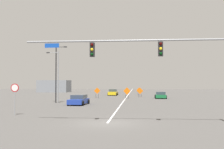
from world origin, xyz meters
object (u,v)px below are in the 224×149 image
street_lamp_near_left (57,74)px  construction_sign_median_near (127,91)px  construction_sign_left_lane (139,90)px  traffic_signal_assembly (157,55)px  car_green_distant (161,95)px  stop_sign (15,93)px  street_lamp_near_right (56,69)px  construction_sign_median_far (140,91)px  construction_sign_right_shoulder (97,91)px  car_blue_approaching (79,100)px  car_yellow_passing (113,93)px

street_lamp_near_left → construction_sign_median_near: 15.50m
street_lamp_near_left → construction_sign_left_lane: size_ratio=4.19×
traffic_signal_assembly → car_green_distant: 31.60m
stop_sign → street_lamp_near_right: size_ratio=0.34×
street_lamp_near_left → car_green_distant: street_lamp_near_left is taller
construction_sign_left_lane → car_green_distant: bearing=-71.9°
construction_sign_median_far → street_lamp_near_right: bearing=-126.9°
construction_sign_right_shoulder → construction_sign_median_near: size_ratio=0.96×
construction_sign_right_shoulder → car_blue_approaching: construction_sign_right_shoulder is taller
car_yellow_passing → construction_sign_median_far: bearing=-48.5°
street_lamp_near_right → construction_sign_right_shoulder: size_ratio=4.16×
street_lamp_near_left → construction_sign_median_far: size_ratio=3.86×
construction_sign_left_lane → construction_sign_median_near: 12.98m
construction_sign_right_shoulder → construction_sign_median_near: 5.84m
construction_sign_right_shoulder → construction_sign_median_far: bearing=25.4°
construction_sign_median_far → construction_sign_left_lane: (-0.15, 7.79, -0.09)m
stop_sign → car_yellow_passing: bearing=81.8°
construction_sign_right_shoulder → car_yellow_passing: (2.06, 10.82, -0.62)m
construction_sign_left_lane → car_yellow_passing: bearing=-171.8°
traffic_signal_assembly → stop_sign: (-12.53, 3.89, -2.98)m
construction_sign_median_near → car_green_distant: 6.31m
stop_sign → street_lamp_near_right: (-0.76, 14.92, 2.87)m
traffic_signal_assembly → car_green_distant: size_ratio=3.76×
stop_sign → car_blue_approaching: stop_sign is taller
stop_sign → car_blue_approaching: 12.51m
street_lamp_near_left → traffic_signal_assembly: bearing=-54.9°
street_lamp_near_right → car_green_distant: (16.16, 12.34, -4.30)m
stop_sign → street_lamp_near_left: street_lamp_near_left is taller
street_lamp_near_left → car_blue_approaching: size_ratio=1.68×
traffic_signal_assembly → car_green_distant: traffic_signal_assembly is taller
construction_sign_left_lane → construction_sign_median_far: bearing=-88.9°
traffic_signal_assembly → construction_sign_median_near: 30.75m
street_lamp_near_right → construction_sign_median_near: size_ratio=4.00×
street_lamp_near_right → car_yellow_passing: bearing=75.0°
traffic_signal_assembly → stop_sign: traffic_signal_assembly is taller
traffic_signal_assembly → car_blue_approaching: traffic_signal_assembly is taller
street_lamp_near_left → car_yellow_passing: 24.68m
construction_sign_right_shoulder → traffic_signal_assembly: bearing=-73.9°
construction_sign_median_near → street_lamp_near_right: bearing=-130.8°
construction_sign_left_lane → traffic_signal_assembly: bearing=-88.6°
construction_sign_left_lane → car_blue_approaching: (-8.20, -27.23, -0.48)m
street_lamp_near_left → car_green_distant: (15.90, 12.58, -3.56)m
construction_sign_median_near → car_green_distant: construction_sign_median_near is taller
stop_sign → construction_sign_median_near: stop_sign is taller
car_green_distant → construction_sign_left_lane: bearing=108.1°
street_lamp_near_right → construction_sign_left_lane: 27.47m
construction_sign_median_near → car_yellow_passing: (-3.67, 11.91, -0.65)m
construction_sign_median_far → construction_sign_right_shoulder: bearing=-154.6°
car_yellow_passing → construction_sign_right_shoulder: bearing=-100.8°
stop_sign → construction_sign_median_far: bearing=69.7°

